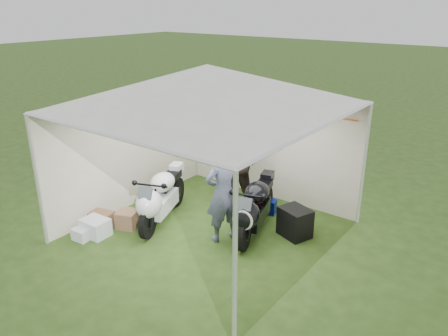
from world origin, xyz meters
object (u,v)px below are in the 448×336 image
at_px(motorcycle_black, 254,207).
at_px(motorcycle_white, 160,196).
at_px(crate_2, 82,234).
at_px(crate_1, 128,219).
at_px(equipment_box, 295,222).
at_px(canopy_tent, 209,91).
at_px(paddock_stand, 266,206).
at_px(crate_3, 102,219).
at_px(crate_0, 96,227).
at_px(person_dark_jacket, 241,162).
at_px(person_blue_jacket, 223,193).

bearing_deg(motorcycle_black, motorcycle_white, -173.82).
height_order(motorcycle_black, crate_2, motorcycle_black).
bearing_deg(crate_1, equipment_box, 31.14).
distance_m(canopy_tent, paddock_stand, 2.77).
bearing_deg(crate_3, crate_0, -55.96).
distance_m(canopy_tent, equipment_box, 2.76).
bearing_deg(person_dark_jacket, crate_3, 57.37).
xyz_separation_m(motorcycle_white, motorcycle_black, (1.63, 0.70, -0.00)).
bearing_deg(crate_2, paddock_stand, 54.49).
xyz_separation_m(paddock_stand, equipment_box, (0.88, -0.47, 0.12)).
bearing_deg(motorcycle_black, person_dark_jacket, 117.98).
height_order(paddock_stand, crate_0, crate_0).
xyz_separation_m(canopy_tent, crate_2, (-1.62, -1.59, -2.47)).
relative_size(motorcycle_black, crate_2, 6.48).
bearing_deg(canopy_tent, equipment_box, 31.58).
distance_m(motorcycle_black, crate_3, 2.85).
bearing_deg(person_dark_jacket, person_blue_jacket, 112.17).
relative_size(motorcycle_white, paddock_stand, 4.99).
relative_size(motorcycle_black, paddock_stand, 5.07).
distance_m(person_blue_jacket, crate_1, 1.97).
height_order(crate_0, crate_2, crate_0).
relative_size(motorcycle_white, person_dark_jacket, 1.08).
relative_size(paddock_stand, equipment_box, 0.71).
height_order(motorcycle_white, person_dark_jacket, person_dark_jacket).
height_order(canopy_tent, crate_3, canopy_tent).
xyz_separation_m(person_dark_jacket, crate_1, (-1.00, -2.19, -0.70)).
height_order(paddock_stand, crate_3, paddock_stand).
bearing_deg(canopy_tent, crate_0, -139.10).
height_order(paddock_stand, person_dark_jacket, person_dark_jacket).
distance_m(motorcycle_white, person_dark_jacket, 1.84).
bearing_deg(canopy_tent, motorcycle_black, 31.69).
bearing_deg(motorcycle_white, equipment_box, 3.55).
bearing_deg(crate_0, equipment_box, 36.94).
height_order(person_dark_jacket, equipment_box, person_dark_jacket).
distance_m(motorcycle_black, person_blue_jacket, 0.68).
height_order(motorcycle_white, crate_3, motorcycle_white).
bearing_deg(paddock_stand, crate_1, -130.32).
relative_size(person_blue_jacket, crate_2, 6.09).
relative_size(motorcycle_white, crate_2, 6.38).
height_order(paddock_stand, equipment_box, equipment_box).
height_order(canopy_tent, crate_1, canopy_tent).
relative_size(motorcycle_white, crate_3, 4.53).
height_order(paddock_stand, crate_2, paddock_stand).
xyz_separation_m(equipment_box, crate_0, (-2.84, -2.13, -0.11)).
xyz_separation_m(equipment_box, crate_2, (-2.91, -2.38, -0.16)).
relative_size(person_dark_jacket, crate_2, 5.90).
bearing_deg(crate_0, motorcycle_black, 38.34).
distance_m(motorcycle_white, crate_3, 1.17).
xyz_separation_m(crate_2, crate_3, (-0.13, 0.54, 0.03)).
relative_size(canopy_tent, person_dark_jacket, 3.28).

